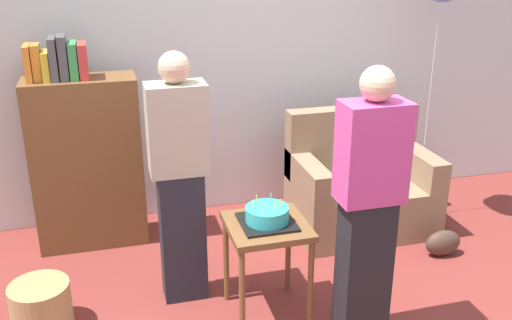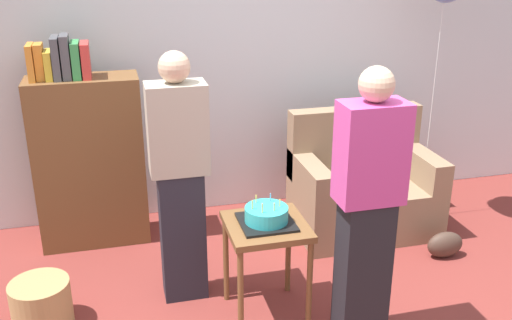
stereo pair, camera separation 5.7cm
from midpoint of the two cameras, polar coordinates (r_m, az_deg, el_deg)
name	(u,v)px [view 2 (the right image)]	position (r m, az deg, el deg)	size (l,w,h in m)	color
wall_back	(234,53)	(4.85, -1.88, 10.51)	(6.00, 0.10, 2.70)	silver
couch	(362,189)	(4.77, 10.72, -2.79)	(1.10, 0.70, 0.96)	#8C7054
bookshelf	(89,157)	(4.53, -15.79, 0.29)	(0.80, 0.36, 1.61)	brown
side_table	(266,238)	(3.54, 1.49, -7.69)	(0.48, 0.48, 0.64)	brown
birthday_cake	(266,216)	(3.47, 1.51, -5.51)	(0.32, 0.32, 0.16)	black
person_blowing_candles	(180,179)	(3.63, -7.04, -1.84)	(0.36, 0.22, 1.63)	#23232D
person_holding_cake	(367,208)	(3.29, 11.37, -4.68)	(0.36, 0.22, 1.63)	black
wicker_basket	(42,304)	(3.85, -19.93, -13.20)	(0.36, 0.36, 0.30)	#A88451
handbag	(445,245)	(4.59, 18.43, -7.89)	(0.28, 0.14, 0.20)	#473328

